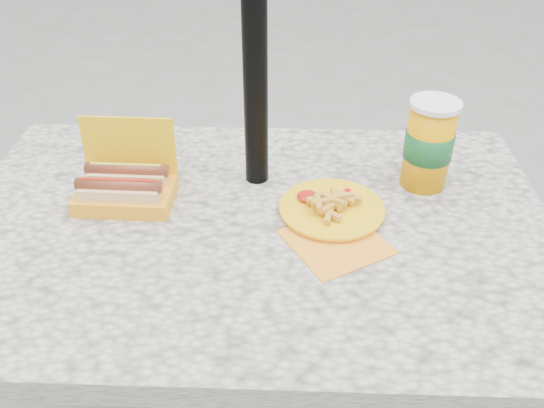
{
  "coord_description": "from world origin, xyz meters",
  "views": [
    {
      "loc": [
        0.07,
        -0.92,
        1.44
      ],
      "look_at": [
        0.04,
        -0.01,
        0.8
      ],
      "focal_mm": 38.0,
      "sensor_mm": 36.0,
      "label": 1
    }
  ],
  "objects_px": {
    "umbrella_pole": "(254,21)",
    "soda_cup": "(429,144)",
    "fries_plate": "(331,210)",
    "hotdog_box": "(125,186)"
  },
  "relations": [
    {
      "from": "umbrella_pole",
      "to": "soda_cup",
      "type": "height_order",
      "value": "umbrella_pole"
    },
    {
      "from": "umbrella_pole",
      "to": "fries_plate",
      "type": "xyz_separation_m",
      "value": [
        0.16,
        -0.13,
        -0.34
      ]
    },
    {
      "from": "umbrella_pole",
      "to": "soda_cup",
      "type": "distance_m",
      "value": 0.44
    },
    {
      "from": "fries_plate",
      "to": "soda_cup",
      "type": "height_order",
      "value": "soda_cup"
    },
    {
      "from": "umbrella_pole",
      "to": "soda_cup",
      "type": "xyz_separation_m",
      "value": [
        0.36,
        -0.01,
        -0.25
      ]
    },
    {
      "from": "fries_plate",
      "to": "soda_cup",
      "type": "relative_size",
      "value": 1.63
    },
    {
      "from": "fries_plate",
      "to": "soda_cup",
      "type": "bearing_deg",
      "value": 31.26
    },
    {
      "from": "soda_cup",
      "to": "umbrella_pole",
      "type": "bearing_deg",
      "value": 178.78
    },
    {
      "from": "hotdog_box",
      "to": "fries_plate",
      "type": "bearing_deg",
      "value": -2.93
    },
    {
      "from": "hotdog_box",
      "to": "soda_cup",
      "type": "distance_m",
      "value": 0.64
    }
  ]
}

